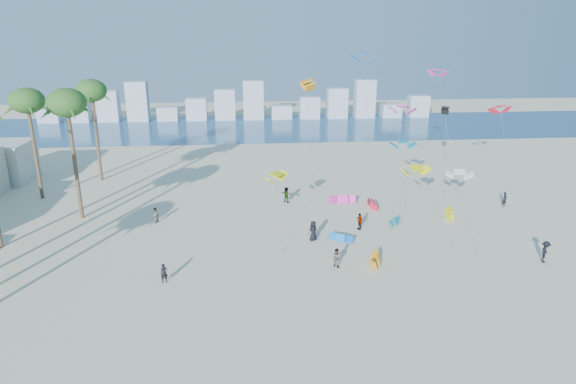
{
  "coord_description": "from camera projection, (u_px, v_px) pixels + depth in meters",
  "views": [
    {
      "loc": [
        -0.99,
        -27.8,
        18.91
      ],
      "look_at": [
        3.0,
        16.0,
        4.5
      ],
      "focal_mm": 31.02,
      "sensor_mm": 36.0,
      "label": 1
    }
  ],
  "objects": [
    {
      "name": "kitesurfer_near",
      "position": [
        164.0,
        273.0,
        38.84
      ],
      "size": [
        0.65,
        0.53,
        1.55
      ],
      "primitive_type": "imported",
      "rotation": [
        0.0,
        0.0,
        0.32
      ],
      "color": "black",
      "rests_on": "ground"
    },
    {
      "name": "grounded_kites",
      "position": [
        379.0,
        219.0,
        50.84
      ],
      "size": [
        15.23,
        17.35,
        1.01
      ],
      "color": "blue",
      "rests_on": "ground"
    },
    {
      "name": "ocean",
      "position": [
        248.0,
        128.0,
        100.42
      ],
      "size": [
        220.0,
        220.0,
        0.0
      ],
      "primitive_type": "plane",
      "color": "navy",
      "rests_on": "ground"
    },
    {
      "name": "distant_skyline",
      "position": [
        242.0,
        105.0,
        108.82
      ],
      "size": [
        85.0,
        3.0,
        8.4
      ],
      "color": "#9EADBF",
      "rests_on": "ground"
    },
    {
      "name": "flying_kites",
      "position": [
        393.0,
        110.0,
        52.13
      ],
      "size": [
        29.85,
        23.79,
        16.64
      ],
      "color": "yellow",
      "rests_on": "ground"
    },
    {
      "name": "kitesurfer_mid",
      "position": [
        336.0,
        257.0,
        41.42
      ],
      "size": [
        1.0,
        1.0,
        1.64
      ],
      "primitive_type": "imported",
      "rotation": [
        0.0,
        0.0,
        2.35
      ],
      "color": "gray",
      "rests_on": "ground"
    },
    {
      "name": "ground",
      "position": [
        264.0,
        335.0,
        32.28
      ],
      "size": [
        220.0,
        220.0,
        0.0
      ],
      "primitive_type": "plane",
      "color": "beige",
      "rests_on": "ground"
    },
    {
      "name": "kitesurfers_far",
      "position": [
        359.0,
        220.0,
        49.38
      ],
      "size": [
        38.94,
        18.93,
        1.92
      ],
      "color": "black",
      "rests_on": "ground"
    }
  ]
}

